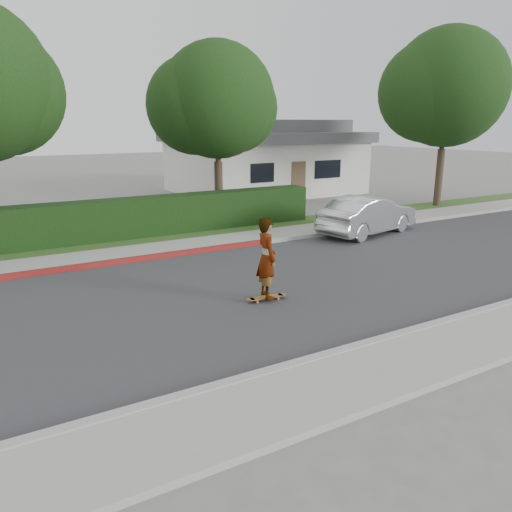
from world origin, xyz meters
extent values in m
plane|color=slate|center=(0.00, 0.00, 0.00)|extent=(120.00, 120.00, 0.00)
cube|color=#2D2D30|center=(0.00, 0.00, 0.01)|extent=(60.00, 8.00, 0.01)
cube|color=#9E9E99|center=(0.00, -4.10, 0.07)|extent=(60.00, 0.20, 0.15)
cube|color=gray|center=(0.00, -5.00, 0.06)|extent=(60.00, 1.60, 0.12)
cube|color=#9E9E99|center=(0.00, 4.10, 0.07)|extent=(60.00, 0.20, 0.15)
cube|color=maroon|center=(-5.00, 4.10, 0.08)|extent=(12.00, 0.21, 0.15)
cube|color=gray|center=(0.00, 5.00, 0.06)|extent=(60.00, 1.60, 0.12)
cube|color=#2D4C1E|center=(0.00, 6.60, 0.05)|extent=(60.00, 1.60, 0.10)
cube|color=black|center=(-3.00, 7.20, 0.75)|extent=(15.00, 1.00, 1.50)
sphere|color=black|center=(-6.60, 8.80, 5.10)|extent=(4.16, 4.16, 4.16)
cylinder|color=#33261C|center=(1.50, 9.00, 1.26)|extent=(0.36, 0.36, 2.52)
cylinder|color=#33261C|center=(1.50, 9.00, 3.15)|extent=(0.24, 0.24, 2.10)
sphere|color=black|center=(1.50, 9.00, 5.04)|extent=(4.80, 4.80, 4.80)
sphere|color=black|center=(0.70, 9.40, 4.84)|extent=(4.08, 4.08, 4.08)
sphere|color=black|center=(2.40, 9.30, 4.74)|extent=(3.84, 3.84, 3.84)
cylinder|color=#33261C|center=(12.50, 6.50, 1.44)|extent=(0.36, 0.36, 2.88)
cylinder|color=#33261C|center=(12.50, 6.50, 3.60)|extent=(0.24, 0.24, 2.40)
sphere|color=black|center=(12.50, 6.50, 5.76)|extent=(5.60, 5.60, 5.60)
sphere|color=black|center=(11.70, 6.90, 5.56)|extent=(4.76, 4.76, 4.76)
sphere|color=black|center=(13.40, 6.80, 5.46)|extent=(4.48, 4.48, 4.48)
cube|color=beige|center=(8.00, 16.00, 1.50)|extent=(10.00, 8.00, 3.00)
cube|color=#4C4C51|center=(8.00, 16.00, 3.30)|extent=(10.60, 8.60, 0.60)
cube|color=#4C4C51|center=(8.00, 16.00, 3.90)|extent=(8.40, 6.40, 0.80)
cube|color=black|center=(5.50, 11.98, 1.60)|extent=(1.40, 0.06, 1.00)
cube|color=black|center=(9.80, 11.98, 1.60)|extent=(1.80, 0.06, 1.00)
cube|color=brown|center=(7.80, 11.98, 1.05)|extent=(0.90, 0.06, 2.10)
cylinder|color=#C95637|center=(-2.39, -0.95, 0.04)|extent=(0.06, 0.04, 0.06)
cylinder|color=#C95637|center=(-2.37, -0.79, 0.04)|extent=(0.06, 0.04, 0.06)
cylinder|color=#C95637|center=(-1.83, -1.00, 0.04)|extent=(0.06, 0.04, 0.06)
cylinder|color=#C95637|center=(-1.82, -0.85, 0.04)|extent=(0.06, 0.04, 0.06)
cube|color=silver|center=(-2.38, -0.87, 0.08)|extent=(0.06, 0.17, 0.02)
cube|color=silver|center=(-1.83, -0.92, 0.08)|extent=(0.06, 0.17, 0.02)
cube|color=brown|center=(-2.10, -0.90, 0.10)|extent=(0.85, 0.28, 0.02)
cylinder|color=brown|center=(-2.52, -0.86, 0.10)|extent=(0.22, 0.22, 0.02)
cylinder|color=brown|center=(-1.69, -0.94, 0.10)|extent=(0.22, 0.22, 0.02)
imported|color=white|center=(-2.10, -0.90, 1.07)|extent=(0.58, 0.77, 1.93)
imported|color=silver|center=(5.11, 3.50, 0.73)|extent=(4.67, 2.46, 1.46)
camera|label=1|loc=(-8.01, -10.53, 4.15)|focal=35.00mm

